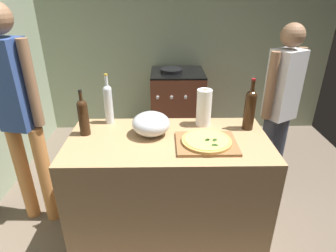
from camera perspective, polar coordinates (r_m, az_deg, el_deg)
name	(u,v)px	position (r m, az deg, el deg)	size (l,w,h in m)	color
ground_plane	(180,185)	(3.00, 2.43, -11.75)	(4.03, 3.31, 0.02)	#6B5B4C
kitchen_wall_rear	(176,34)	(3.81, 1.59, 18.05)	(4.03, 0.10, 2.60)	#99A889
counter	(168,190)	(2.20, 0.04, -12.75)	(1.40, 0.69, 0.88)	tan
cutting_board	(206,143)	(1.90, 7.70, -3.48)	(0.40, 0.32, 0.02)	olive
pizza	(207,141)	(1.89, 7.74, -2.93)	(0.33, 0.33, 0.03)	tan
mixing_bowl	(151,124)	(1.99, -3.43, 0.45)	(0.27, 0.27, 0.16)	#B2B2B7
paper_towel_roll	(204,108)	(2.12, 7.21, 3.67)	(0.11, 0.11, 0.28)	white
wine_bottle_green	(83,116)	(2.05, -16.65, 2.00)	(0.07, 0.07, 0.33)	#331E0F
wine_bottle_dark	(250,108)	(2.12, 16.10, 3.48)	(0.08, 0.08, 0.38)	#331E0F
wine_bottle_clear	(108,102)	(2.18, -11.90, 4.67)	(0.06, 0.06, 0.38)	silver
stove	(177,106)	(3.64, 1.82, 3.95)	(0.64, 0.62, 0.95)	brown
person_in_stripes	(18,109)	(2.36, -27.87, 3.05)	(0.37, 0.24, 1.75)	#D88C4C
person_in_red	(280,104)	(2.67, 21.61, 4.19)	(0.36, 0.29, 1.58)	#383D4C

